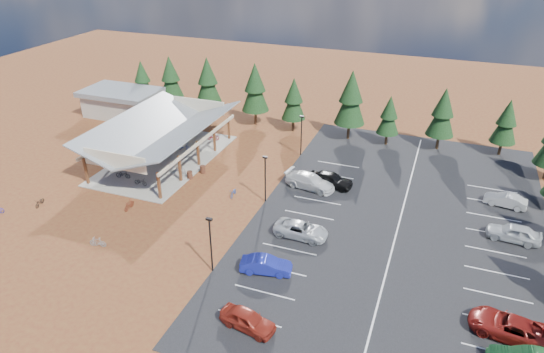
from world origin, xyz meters
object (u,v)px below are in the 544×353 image
Objects in this scene: bike_11 at (129,205)px; car_2 at (301,230)px; lamp_post_2 at (301,133)px; car_1 at (266,265)px; bike_8 at (40,202)px; bike_1 at (135,158)px; outbuilding at (122,102)px; bike_6 at (184,147)px; car_0 at (248,320)px; car_3 at (310,181)px; bike_3 at (168,137)px; bike_7 at (213,136)px; bike_14 at (233,193)px; bike_0 at (123,174)px; bike_pavilion at (162,130)px; bike_2 at (157,144)px; car_8 at (514,233)px; bike_5 at (181,169)px; lamp_post_1 at (265,176)px; lamp_post_0 at (211,241)px; trash_bin_0 at (190,175)px; bike_13 at (98,242)px; bike_4 at (140,182)px; car_6 at (510,327)px; car_9 at (505,200)px; trash_bin_1 at (203,169)px; car_4 at (331,179)px.

bike_11 is 0.34× the size of car_2.
car_1 is at bearing -79.43° from lamp_post_2.
bike_1 is at bearing 61.08° from bike_8.
outbuilding is 6.52× the size of bike_11.
bike_6 is 26.19m from car_1.
car_0 is 21.24m from car_3.
bike_3 is 27.50m from car_2.
bike_14 is (8.63, -12.25, -0.21)m from bike_7.
bike_8 is 27.56m from car_0.
bike_1 is at bearing 72.76° from car_2.
bike_pavilion is at bearing -26.70° from bike_0.
car_2 reaches higher than bike_6.
car_8 is at bearing -105.84° from bike_2.
car_8 is at bearing -72.45° from bike_5.
bike_pavilion is 15.83m from lamp_post_1.
bike_pavilion reaches higher than bike_1.
lamp_post_0 reaches higher than trash_bin_0.
bike_2 is 16.22m from bike_14.
lamp_post_2 is 3.28× the size of bike_13.
lamp_post_0 is 3.49× the size of bike_3.
bike_5 reaches higher than bike_1.
bike_8 is at bearing 178.38° from bike_1.
bike_4 is (3.82, -11.88, -0.03)m from bike_3.
lamp_post_0 reaches higher than car_2.
lamp_post_1 is at bearing 24.19° from bike_11.
bike_8 is at bearing -120.54° from bike_13.
lamp_post_0 is 0.93× the size of car_3.
lamp_post_0 is 3.28× the size of bike_13.
bike_pavilion is at bearing 147.68° from trash_bin_0.
car_9 is (0.53, 18.78, -0.10)m from car_6.
bike_2 is at bearing -172.13° from bike_13.
bike_13 is (3.10, -20.57, -0.05)m from bike_6.
bike_pavilion is 4.55m from bike_6.
bike_13 reaches higher than trash_bin_1.
lamp_post_2 is at bearing -100.39° from bike_7.
bike_7 is at bearing 52.73° from bike_8.
bike_pavilion is 13.19× the size of bike_3.
car_9 reaches higher than bike_4.
car_8 reaches higher than car_2.
bike_1 is 1.00× the size of bike_14.
bike_4 is at bearing 166.34° from bike_5.
car_0 is (23.03, -26.99, 0.21)m from bike_3.
car_4 is at bearing 1.37° from bike_pavilion.
bike_3 is at bearing -97.62° from car_8.
car_4 is (23.23, -4.68, 0.32)m from bike_3.
car_6 reaches higher than car_9.
bike_4 is at bearing 119.81° from car_3.
bike_13 is (1.17, -6.34, -0.04)m from bike_11.
car_2 is at bearing -72.25° from lamp_post_2.
bike_3 is 35.49m from car_0.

